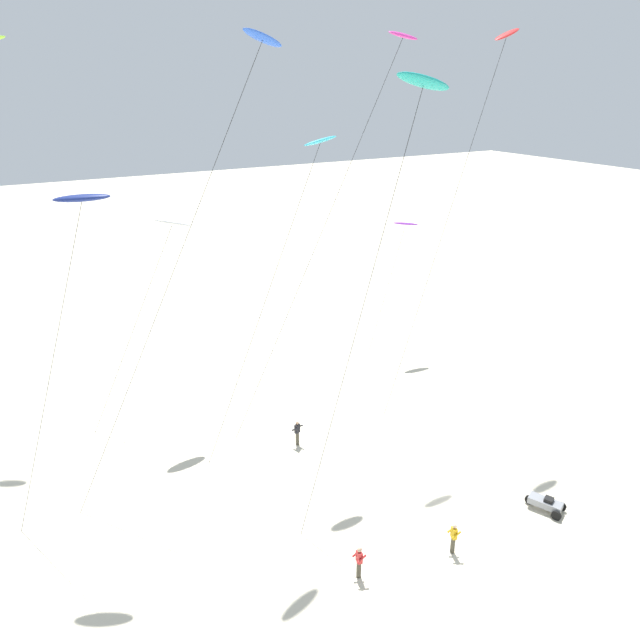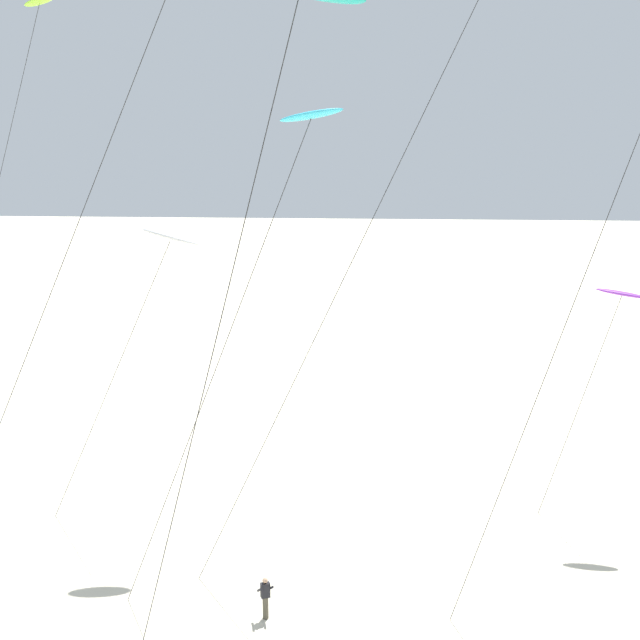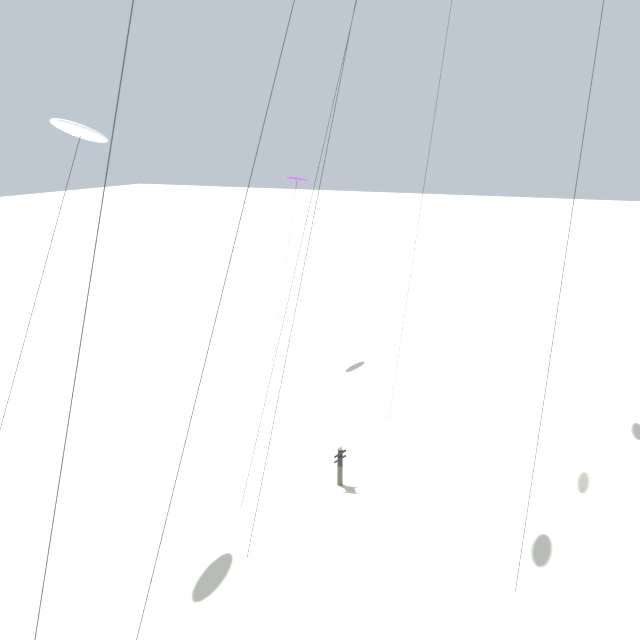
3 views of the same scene
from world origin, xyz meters
TOP-DOWN VIEW (x-y plane):
  - kite_lime at (-17.34, 24.52)m, footprint 9.04×1.54m
  - kite_cyan at (-3.13, 9.99)m, footprint 8.32×1.21m
  - kite_purple at (9.92, 18.90)m, footprint 4.11×0.94m
  - kite_white at (-9.45, 16.91)m, footprint 7.39×1.10m
  - kite_flyer_nearest at (-4.72, 9.81)m, footprint 0.68×0.67m

SIDE VIEW (x-z plane):
  - kite_flyer_nearest at x=-4.72m, z-range 0.06..1.73m
  - kite_purple at x=9.92m, z-range 5.06..15.99m
  - kite_white at x=-9.45m, z-range 6.29..20.09m
  - kite_cyan at x=-3.13m, z-range 8.59..27.28m
  - kite_lime at x=-17.34m, z-range 10.91..34.80m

